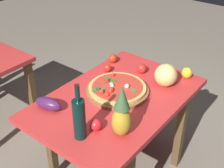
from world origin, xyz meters
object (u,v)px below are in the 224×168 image
Objects in this scene: pizza_board at (117,90)px; wine_bottle at (79,118)px; eggplant at (48,104)px; tomato_near_board at (96,125)px; pineapple_left at (122,114)px; tomato_beside_pepper at (142,69)px; tomato_at_corner at (113,58)px; melon at (166,75)px; tomato_by_bottle at (108,68)px; bell_pepper at (187,73)px; pizza at (117,88)px; display_table at (117,107)px.

wine_bottle is at bearing -167.26° from pizza_board.
tomato_near_board is at bearing -84.45° from eggplant.
pineapple_left reaches higher than tomato_beside_pepper.
pineapple_left reaches higher than tomato_at_corner.
melon reaches higher than tomato_at_corner.
melon is at bearing -100.69° from tomato_beside_pepper.
tomato_by_bottle is at bearing 123.72° from tomato_beside_pepper.
wine_bottle reaches higher than bell_pepper.
tomato_at_corner is (0.70, 0.61, -0.12)m from pineapple_left.
bell_pepper is (0.86, -0.01, -0.11)m from pineapple_left.
pizza reaches higher than tomato_at_corner.
tomato_at_corner is at bearing 104.46° from bell_pepper.
pineapple_left reaches higher than eggplant.
display_table is at bearing 153.91° from bell_pepper.
display_table is 2.99× the size of pizza.
bell_pepper reaches higher than tomato_near_board.
pineapple_left is at bearing 179.24° from bell_pepper.
melon is 2.20× the size of tomato_beside_pepper.
eggplant is 0.84m from tomato_beside_pepper.
wine_bottle reaches higher than tomato_at_corner.
pineapple_left is at bearing -155.96° from tomato_beside_pepper.
display_table is 0.54m from wine_bottle.
melon is at bearing -7.66° from wine_bottle.
pizza is 0.51m from eggplant.
pizza reaches higher than tomato_beside_pepper.
pizza_board is at bearing 40.14° from pineapple_left.
melon is (0.35, -0.19, 0.18)m from display_table.
pizza_board is 0.52m from eggplant.
tomato_at_corner is at bearing 5.33° from eggplant.
eggplant is 2.56× the size of tomato_near_board.
tomato_at_corner is 0.97× the size of tomato_near_board.
wine_bottle is at bearing -166.96° from pizza.
tomato_at_corner reaches higher than pizza_board.
melon is 0.55m from tomato_at_corner.
display_table is at bearing -34.13° from eggplant.
tomato_beside_pepper is at bearing 116.09° from bell_pepper.
tomato_by_bottle is 0.82× the size of tomato_beside_pepper.
pizza is 0.47m from tomato_at_corner.
wine_bottle is 2.13× the size of melon.
tomato_near_board is (0.11, -0.03, -0.10)m from wine_bottle.
pizza_board is 6.22× the size of tomato_at_corner.
pizza reaches higher than pizza_board.
display_table is 3.44× the size of wine_bottle.
pizza_board is 0.39m from melon.
tomato_near_board is at bearing -148.74° from tomato_at_corner.
display_table is at bearing 9.76° from wine_bottle.
bell_pepper is 0.64m from tomato_by_bottle.
tomato_near_board is (-0.37, -0.11, 0.13)m from display_table.
wine_bottle is 0.84m from melon.
melon is 0.23m from bell_pepper.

